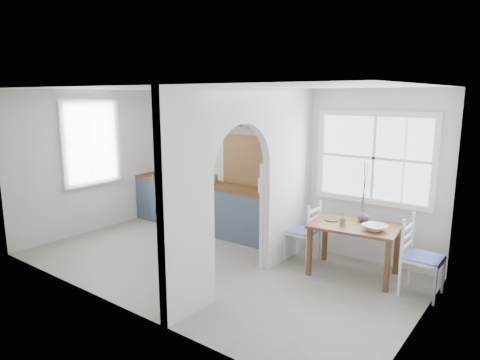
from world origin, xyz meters
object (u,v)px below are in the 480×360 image
Objects in this scene: vase at (364,216)px; chair_right at (423,257)px; chair_left at (302,231)px; dining_table at (353,250)px; kettle at (263,184)px.

chair_right is at bearing -18.06° from vase.
vase is (0.88, 0.18, 0.35)m from chair_left.
chair_left is at bearing 86.58° from chair_right.
chair_right is (1.79, -0.12, 0.04)m from chair_left.
vase is at bearing 99.84° from chair_left.
dining_table is 6.87× the size of vase.
dining_table is at bearing 3.29° from kettle.
vase is at bearing 10.65° from kettle.
chair_right is at bearing 84.70° from chair_left.
chair_right reaches higher than dining_table.
kettle reaches higher than vase.
vase is (0.03, 0.23, 0.45)m from dining_table.
kettle is at bearing 162.74° from dining_table.
chair_left is 0.97m from vase.
chair_right reaches higher than chair_left.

